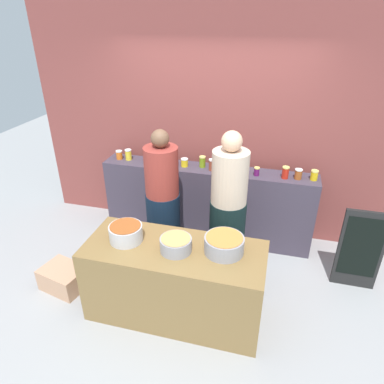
% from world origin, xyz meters
% --- Properties ---
extents(ground, '(12.00, 12.00, 0.00)m').
position_xyz_m(ground, '(0.00, 0.00, 0.00)').
color(ground, gray).
extents(storefront_wall, '(4.80, 0.12, 3.00)m').
position_xyz_m(storefront_wall, '(0.00, 1.45, 1.50)').
color(storefront_wall, brown).
rests_on(storefront_wall, ground).
extents(display_shelf, '(2.70, 0.36, 1.00)m').
position_xyz_m(display_shelf, '(0.00, 1.10, 0.50)').
color(display_shelf, '#3B3442').
rests_on(display_shelf, ground).
extents(prep_table, '(1.70, 0.70, 0.79)m').
position_xyz_m(prep_table, '(0.00, -0.30, 0.40)').
color(prep_table, brown).
rests_on(prep_table, ground).
extents(preserve_jar_0, '(0.09, 0.09, 0.11)m').
position_xyz_m(preserve_jar_0, '(-1.19, 1.10, 1.06)').
color(preserve_jar_0, '#D1641F').
rests_on(preserve_jar_0, display_shelf).
extents(preserve_jar_1, '(0.09, 0.09, 0.14)m').
position_xyz_m(preserve_jar_1, '(-1.06, 1.11, 1.07)').
color(preserve_jar_1, gold).
rests_on(preserve_jar_1, display_shelf).
extents(preserve_jar_2, '(0.08, 0.08, 0.13)m').
position_xyz_m(preserve_jar_2, '(-0.81, 1.11, 1.07)').
color(preserve_jar_2, olive).
rests_on(preserve_jar_2, display_shelf).
extents(preserve_jar_3, '(0.08, 0.08, 0.11)m').
position_xyz_m(preserve_jar_3, '(-0.62, 1.05, 1.06)').
color(preserve_jar_3, orange).
rests_on(preserve_jar_3, display_shelf).
extents(preserve_jar_4, '(0.08, 0.08, 0.10)m').
position_xyz_m(preserve_jar_4, '(-0.42, 1.11, 1.05)').
color(preserve_jar_4, gold).
rests_on(preserve_jar_4, display_shelf).
extents(preserve_jar_5, '(0.09, 0.09, 0.10)m').
position_xyz_m(preserve_jar_5, '(-0.29, 1.09, 1.05)').
color(preserve_jar_5, gold).
rests_on(preserve_jar_5, display_shelf).
extents(preserve_jar_6, '(0.08, 0.08, 0.14)m').
position_xyz_m(preserve_jar_6, '(-0.07, 1.13, 1.07)').
color(preserve_jar_6, olive).
rests_on(preserve_jar_6, display_shelf).
extents(preserve_jar_7, '(0.08, 0.08, 0.14)m').
position_xyz_m(preserve_jar_7, '(0.06, 1.06, 1.07)').
color(preserve_jar_7, brown).
rests_on(preserve_jar_7, display_shelf).
extents(preserve_jar_8, '(0.09, 0.09, 0.13)m').
position_xyz_m(preserve_jar_8, '(0.16, 1.12, 1.07)').
color(preserve_jar_8, gold).
rests_on(preserve_jar_8, display_shelf).
extents(preserve_jar_9, '(0.09, 0.09, 0.13)m').
position_xyz_m(preserve_jar_9, '(0.27, 1.09, 1.06)').
color(preserve_jar_9, '#365338').
rests_on(preserve_jar_9, display_shelf).
extents(preserve_jar_10, '(0.07, 0.07, 0.11)m').
position_xyz_m(preserve_jar_10, '(0.37, 1.16, 1.06)').
color(preserve_jar_10, orange).
rests_on(preserve_jar_10, display_shelf).
extents(preserve_jar_11, '(0.07, 0.07, 0.10)m').
position_xyz_m(preserve_jar_11, '(0.61, 1.05, 1.05)').
color(preserve_jar_11, '#561450').
rests_on(preserve_jar_11, display_shelf).
extents(preserve_jar_12, '(0.08, 0.08, 0.14)m').
position_xyz_m(preserve_jar_12, '(0.94, 1.05, 1.07)').
color(preserve_jar_12, red).
rests_on(preserve_jar_12, display_shelf).
extents(preserve_jar_13, '(0.09, 0.09, 0.12)m').
position_xyz_m(preserve_jar_13, '(1.08, 1.08, 1.06)').
color(preserve_jar_13, '#96491E').
rests_on(preserve_jar_13, display_shelf).
extents(preserve_jar_14, '(0.09, 0.09, 0.12)m').
position_xyz_m(preserve_jar_14, '(1.26, 1.09, 1.06)').
color(preserve_jar_14, gold).
rests_on(preserve_jar_14, display_shelf).
extents(cooking_pot_left, '(0.32, 0.32, 0.16)m').
position_xyz_m(cooking_pot_left, '(-0.48, -0.29, 0.87)').
color(cooking_pot_left, '#B7B7BC').
rests_on(cooking_pot_left, prep_table).
extents(cooking_pot_center, '(0.29, 0.29, 0.14)m').
position_xyz_m(cooking_pot_center, '(0.03, -0.33, 0.86)').
color(cooking_pot_center, gray).
rests_on(cooking_pot_center, prep_table).
extents(cooking_pot_right, '(0.36, 0.36, 0.16)m').
position_xyz_m(cooking_pot_right, '(0.45, -0.23, 0.87)').
color(cooking_pot_right, gray).
rests_on(cooking_pot_right, prep_table).
extents(cook_with_tongs, '(0.39, 0.39, 1.66)m').
position_xyz_m(cook_with_tongs, '(-0.38, 0.48, 0.75)').
color(cook_with_tongs, black).
rests_on(cook_with_tongs, ground).
extents(cook_in_cap, '(0.40, 0.40, 1.72)m').
position_xyz_m(cook_in_cap, '(0.38, 0.44, 0.77)').
color(cook_in_cap, black).
rests_on(cook_in_cap, ground).
extents(bread_crate, '(0.53, 0.44, 0.25)m').
position_xyz_m(bread_crate, '(-1.30, -0.28, 0.13)').
color(bread_crate, tan).
rests_on(bread_crate, ground).
extents(chalkboard_sign, '(0.45, 0.05, 0.96)m').
position_xyz_m(chalkboard_sign, '(1.80, 0.57, 0.48)').
color(chalkboard_sign, black).
rests_on(chalkboard_sign, ground).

